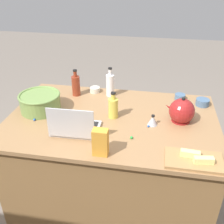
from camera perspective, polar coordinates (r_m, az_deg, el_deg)
ground_plane at (r=2.53m, az=-0.00°, el=-19.06°), size 12.00×12.00×0.00m
island_counter at (r=2.21m, az=-0.00°, el=-11.31°), size 1.52×0.99×0.90m
laptop at (r=1.77m, az=-8.02°, el=-3.14°), size 0.32×0.24×0.22m
mixing_bowl_large at (r=2.08m, az=-15.13°, el=2.13°), size 0.31×0.31×0.14m
bottle_oil at (r=1.91m, az=0.26°, el=0.98°), size 0.07×0.07×0.20m
bottle_vinegar at (r=2.23m, az=-0.40°, el=5.89°), size 0.07×0.07×0.25m
bottle_soy at (r=2.26m, az=-7.73°, el=5.72°), size 0.07×0.07×0.23m
kettle at (r=1.93m, az=14.66°, el=0.16°), size 0.21×0.18×0.20m
cutting_board at (r=1.61m, az=17.12°, el=-9.85°), size 0.33×0.18×0.02m
butter_stick_left at (r=1.61m, az=16.38°, el=-8.55°), size 0.11×0.05×0.04m
butter_stick_right at (r=1.58m, az=19.04°, el=-9.70°), size 0.11×0.05×0.04m
ramekin_small at (r=2.22m, az=18.79°, el=1.99°), size 0.10×0.10×0.05m
ramekin_medium at (r=2.33m, az=-3.71°, el=4.80°), size 0.09×0.09×0.04m
ramekin_wide at (r=2.27m, az=14.34°, el=3.20°), size 0.08×0.08×0.04m
kitchen_timer at (r=1.87m, az=8.70°, el=-1.77°), size 0.07×0.07×0.08m
candy_bag at (r=1.55m, az=-2.49°, el=-6.48°), size 0.09×0.06×0.17m
candy_0 at (r=1.75m, az=-7.30°, el=-5.06°), size 0.01×0.01×0.01m
candy_1 at (r=1.72m, az=4.20°, el=-5.48°), size 0.02×0.02×0.02m
candy_2 at (r=1.85m, az=7.79°, el=-3.02°), size 0.01×0.01×0.01m
candy_3 at (r=1.98m, az=-16.27°, el=-1.59°), size 0.02×0.02×0.02m
candy_4 at (r=2.37m, az=-11.89°, el=4.40°), size 0.02×0.02×0.02m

